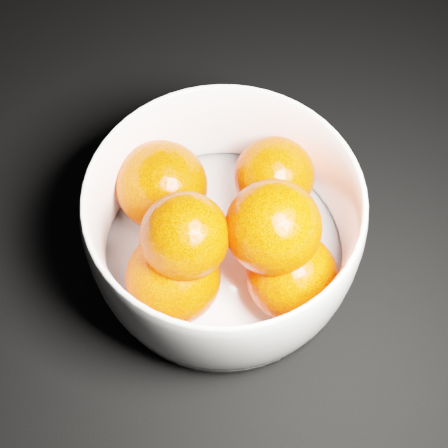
{
  "coord_description": "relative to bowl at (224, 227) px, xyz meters",
  "views": [
    {
      "loc": [
        0.27,
        -0.53,
        0.57
      ],
      "look_at": [
        0.25,
        -0.25,
        0.07
      ],
      "focal_mm": 50.0,
      "sensor_mm": 36.0,
      "label": 1
    }
  ],
  "objects": [
    {
      "name": "bowl",
      "position": [
        0.0,
        0.0,
        0.0
      ],
      "size": [
        0.25,
        0.25,
        0.12
      ],
      "rotation": [
        0.0,
        0.0,
        0.23
      ],
      "color": "white",
      "rests_on": "ground"
    },
    {
      "name": "ground",
      "position": [
        -0.25,
        0.25,
        -0.06
      ],
      "size": [
        3.0,
        3.0,
        0.0
      ],
      "primitive_type": "cube",
      "color": "black",
      "rests_on": "ground"
    },
    {
      "name": "orange_pile",
      "position": [
        -0.0,
        -0.01,
        0.01
      ],
      "size": [
        0.22,
        0.2,
        0.13
      ],
      "color": "#FF3804",
      "rests_on": "bowl"
    }
  ]
}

